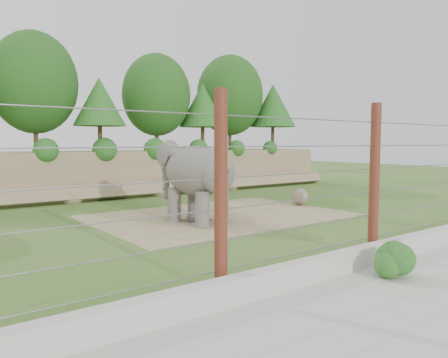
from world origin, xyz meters
TOP-DOWN VIEW (x-y plane):
  - ground at (0.00, 0.00)m, footprint 90.00×90.00m
  - back_embankment at (0.59, 12.68)m, footprint 30.00×5.52m
  - dirt_patch at (0.50, 3.00)m, footprint 10.00×7.00m
  - drain_grate at (-0.86, 2.60)m, footprint 1.00×0.60m
  - elephant at (-1.06, 2.21)m, footprint 2.04×3.88m
  - stone_ball at (5.38, 3.12)m, footprint 0.78×0.78m
  - retaining_wall at (0.00, -5.00)m, footprint 26.00×0.35m
  - barrier_fence at (0.00, -4.50)m, footprint 20.26×0.26m
  - walkway_shrub at (-1.30, -5.80)m, footprint 0.73×0.73m

SIDE VIEW (x-z plane):
  - ground at x=0.00m, z-range 0.00..0.00m
  - dirt_patch at x=0.50m, z-range 0.00..0.02m
  - drain_grate at x=-0.86m, z-range 0.02..0.05m
  - retaining_wall at x=0.00m, z-range 0.00..0.50m
  - walkway_shrub at x=-1.30m, z-range 0.01..0.74m
  - stone_ball at x=5.38m, z-range 0.02..0.80m
  - elephant at x=-1.06m, z-range 0.00..3.00m
  - barrier_fence at x=0.00m, z-range 0.00..4.00m
  - back_embankment at x=0.59m, z-range -0.42..8.35m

